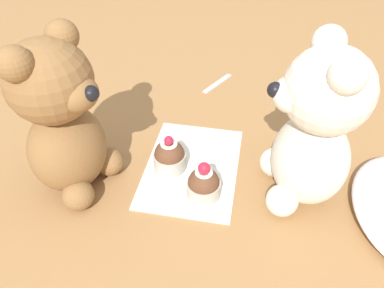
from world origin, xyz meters
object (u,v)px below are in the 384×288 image
(teddy_bear_tan, at_px, (62,120))
(cupcake_near_tan_bear, at_px, (170,156))
(teddy_bear_cream, at_px, (315,130))
(cupcake_near_cream_bear, at_px, (204,184))
(teaspoon, at_px, (217,83))

(teddy_bear_tan, bearing_deg, cupcake_near_tan_bear, -53.63)
(teddy_bear_tan, height_order, cupcake_near_tan_bear, teddy_bear_tan)
(teddy_bear_cream, xyz_separation_m, teddy_bear_tan, (0.05, -0.37, 0.00))
(teddy_bear_cream, height_order, cupcake_near_tan_bear, teddy_bear_cream)
(teddy_bear_cream, bearing_deg, cupcake_near_tan_bear, -102.43)
(teddy_bear_tan, relative_size, cupcake_near_cream_bear, 3.95)
(teddy_bear_cream, relative_size, teddy_bear_tan, 1.00)
(cupcake_near_cream_bear, distance_m, cupcake_near_tan_bear, 0.09)
(teaspoon, bearing_deg, cupcake_near_cream_bear, -147.74)
(cupcake_near_tan_bear, bearing_deg, teddy_bear_tan, -67.96)
(cupcake_near_cream_bear, height_order, teaspoon, cupcake_near_cream_bear)
(teddy_bear_cream, bearing_deg, teaspoon, -159.13)
(teddy_bear_tan, relative_size, cupcake_near_tan_bear, 4.00)
(teddy_bear_cream, bearing_deg, teddy_bear_tan, -91.85)
(teaspoon, bearing_deg, teddy_bear_tan, -179.83)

